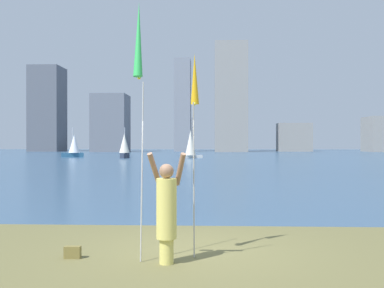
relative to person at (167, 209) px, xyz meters
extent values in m
cube|color=#335170|center=(0.46, 62.28, -1.01)|extent=(120.00, 117.39, 0.12)
cube|color=#33301C|center=(0.46, 3.59, -0.98)|extent=(120.00, 0.70, 0.02)
cylinder|color=#D8CC66|center=(0.00, -0.01, -0.73)|extent=(0.25, 0.25, 0.44)
cylinder|color=#D8CC66|center=(0.00, -0.01, 0.01)|extent=(0.35, 0.35, 1.05)
sphere|color=#936B51|center=(0.00, -0.01, 0.66)|extent=(0.25, 0.25, 0.25)
cylinder|color=#936B51|center=(-0.23, 0.14, 0.68)|extent=(0.26, 0.40, 0.60)
cylinder|color=#936B51|center=(0.23, 0.14, 0.68)|extent=(0.26, 0.40, 0.60)
cylinder|color=#B2B2B7|center=(-0.47, 0.23, 0.66)|extent=(0.02, 0.34, 3.21)
cone|color=green|center=(-0.47, -0.15, 2.93)|extent=(0.16, 0.29, 1.32)
sphere|color=yellow|center=(-0.47, -0.09, 2.27)|extent=(0.06, 0.06, 0.06)
cylinder|color=#B2B2B7|center=(0.47, 0.23, 0.46)|extent=(0.02, 0.40, 2.81)
cone|color=yellow|center=(0.47, 0.67, 2.35)|extent=(0.16, 0.28, 0.96)
sphere|color=yellow|center=(0.47, 0.61, 1.88)|extent=(0.06, 0.06, 0.06)
cube|color=olive|center=(-1.75, 0.29, -0.84)|extent=(0.29, 0.13, 0.22)
cube|color=silver|center=(-1.81, 51.66, -0.77)|extent=(2.83, 1.47, 0.36)
cylinder|color=#47474C|center=(-1.81, 51.66, 1.89)|extent=(0.08, 0.08, 4.95)
cone|color=silver|center=(-2.01, 51.59, 1.04)|extent=(1.74, 1.74, 3.27)
cube|color=#2D6084|center=(-18.47, 54.16, -0.65)|extent=(3.14, 1.79, 0.60)
cylinder|color=silver|center=(-18.47, 54.16, 1.41)|extent=(0.09, 0.09, 3.52)
cone|color=white|center=(-18.26, 54.23, 0.89)|extent=(1.87, 1.87, 2.49)
cube|color=#333D51|center=(-10.61, 51.19, -0.61)|extent=(0.77, 2.72, 0.69)
cylinder|color=silver|center=(-10.61, 51.19, 1.40)|extent=(0.08, 0.08, 3.33)
cone|color=silver|center=(-10.63, 50.99, 0.98)|extent=(1.45, 1.45, 2.50)
cube|color=#565B66|center=(-36.18, 92.87, 8.52)|extent=(6.69, 7.35, 18.94)
cube|color=slate|center=(-21.05, 89.32, 5.18)|extent=(7.32, 7.50, 12.27)
cube|color=gray|center=(-5.73, 93.60, 9.31)|extent=(3.54, 5.26, 20.52)
cube|color=gray|center=(4.87, 89.92, 10.66)|extent=(6.90, 6.68, 23.23)
cube|color=gray|center=(19.13, 94.40, 2.19)|extent=(7.37, 4.78, 6.28)
cube|color=gray|center=(37.95, 92.10, 2.82)|extent=(7.43, 7.87, 7.55)
camera|label=1|loc=(0.79, -7.87, 1.17)|focal=42.58mm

